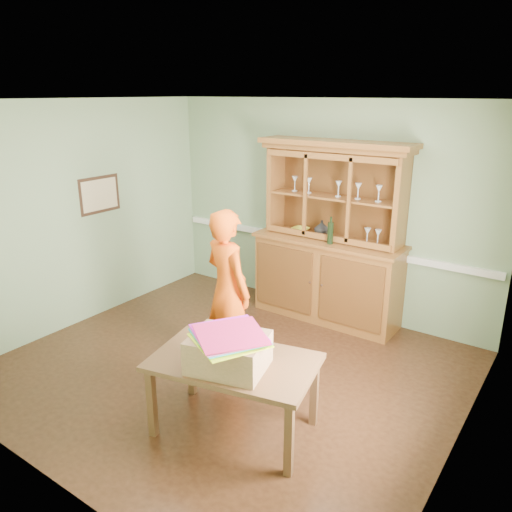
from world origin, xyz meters
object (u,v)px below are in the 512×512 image
Objects in this scene: china_hutch at (329,259)px; dining_table at (234,368)px; cardboard_box at (228,352)px; person at (228,290)px.

china_hutch is 1.50× the size of dining_table.
china_hutch reaches higher than cardboard_box.
china_hutch is at bearing -83.92° from person.
person is at bearing 128.26° from cardboard_box.
cardboard_box is (0.04, -0.12, 0.22)m from dining_table.
china_hutch is 1.32× the size of person.
dining_table is 0.25m from cardboard_box.
cardboard_box is at bearing -83.54° from dining_table.
dining_table is at bearing 108.83° from cardboard_box.
person is (-0.31, -1.64, 0.06)m from china_hutch.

